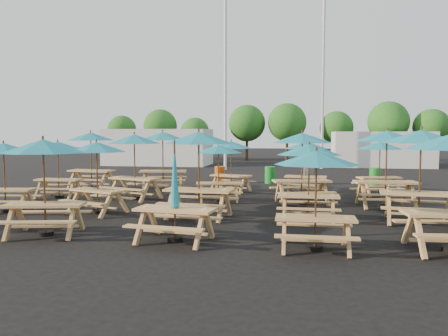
% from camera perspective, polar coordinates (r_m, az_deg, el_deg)
% --- Properties ---
extents(ground, '(120.00, 120.00, 0.00)m').
position_cam_1_polar(ground, '(15.60, -0.91, -4.45)').
color(ground, black).
rests_on(ground, ground).
extents(picnic_unit_1, '(2.06, 2.06, 2.16)m').
position_cam_1_polar(picnic_unit_1, '(14.99, -26.84, 1.83)').
color(picnic_unit_1, tan).
rests_on(picnic_unit_1, ground).
extents(picnic_unit_2, '(1.84, 1.84, 2.16)m').
position_cam_1_polar(picnic_unit_2, '(17.59, -20.89, 2.31)').
color(picnic_unit_2, tan).
rests_on(picnic_unit_2, ground).
extents(picnic_unit_3, '(2.30, 2.30, 2.52)m').
position_cam_1_polar(picnic_unit_3, '(19.94, -17.01, 3.51)').
color(picnic_unit_3, tan).
rests_on(picnic_unit_3, ground).
extents(picnic_unit_4, '(2.28, 2.28, 2.31)m').
position_cam_1_polar(picnic_unit_4, '(11.10, -22.54, 1.88)').
color(picnic_unit_4, tan).
rests_on(picnic_unit_4, ground).
extents(picnic_unit_5, '(2.34, 2.34, 2.20)m').
position_cam_1_polar(picnic_unit_5, '(13.71, -16.29, 2.07)').
color(picnic_unit_5, tan).
rests_on(picnic_unit_5, ground).
extents(picnic_unit_6, '(2.55, 2.55, 2.43)m').
position_cam_1_polar(picnic_unit_6, '(16.36, -11.63, 3.19)').
color(picnic_unit_6, tan).
rests_on(picnic_unit_6, ground).
extents(picnic_unit_7, '(2.52, 2.52, 2.54)m').
position_cam_1_polar(picnic_unit_7, '(18.92, -8.01, 3.68)').
color(picnic_unit_7, tan).
rests_on(picnic_unit_7, ground).
extents(picnic_unit_8, '(1.95, 1.75, 2.28)m').
position_cam_1_polar(picnic_unit_8, '(9.82, -6.43, -4.23)').
color(picnic_unit_8, tan).
rests_on(picnic_unit_8, ground).
extents(picnic_unit_9, '(2.29, 2.29, 2.51)m').
position_cam_1_polar(picnic_unit_9, '(12.49, -3.32, 3.22)').
color(picnic_unit_9, tan).
rests_on(picnic_unit_9, ground).
extents(picnic_unit_10, '(2.03, 2.03, 2.05)m').
position_cam_1_polar(picnic_unit_10, '(15.52, -0.71, 2.02)').
color(picnic_unit_10, tan).
rests_on(picnic_unit_10, ground).
extents(picnic_unit_11, '(2.24, 2.24, 2.14)m').
position_cam_1_polar(picnic_unit_11, '(18.07, 0.93, 2.61)').
color(picnic_unit_11, tan).
rests_on(picnic_unit_11, ground).
extents(picnic_unit_12, '(1.75, 1.75, 2.09)m').
position_cam_1_polar(picnic_unit_12, '(9.15, 11.96, 0.47)').
color(picnic_unit_12, tan).
rests_on(picnic_unit_12, ground).
extents(picnic_unit_13, '(1.82, 1.82, 2.15)m').
position_cam_1_polar(picnic_unit_13, '(12.32, 11.06, 1.71)').
color(picnic_unit_13, tan).
rests_on(picnic_unit_13, ground).
extents(picnic_unit_14, '(2.51, 2.51, 2.48)m').
position_cam_1_polar(picnic_unit_14, '(15.19, 10.17, 3.29)').
color(picnic_unit_14, tan).
rests_on(picnic_unit_14, ground).
extents(picnic_unit_15, '(1.96, 1.96, 2.13)m').
position_cam_1_polar(picnic_unit_15, '(17.98, 10.66, 2.50)').
color(picnic_unit_15, tan).
rests_on(picnic_unit_15, ground).
extents(picnic_unit_17, '(2.39, 2.39, 2.55)m').
position_cam_1_polar(picnic_unit_17, '(12.80, 24.34, 3.05)').
color(picnic_unit_17, tan).
rests_on(picnic_unit_17, ground).
extents(picnic_unit_18, '(2.31, 2.31, 2.56)m').
position_cam_1_polar(picnic_unit_18, '(15.33, 20.51, 3.34)').
color(picnic_unit_18, tan).
rests_on(picnic_unit_18, ground).
extents(picnic_unit_19, '(2.26, 2.26, 2.14)m').
position_cam_1_polar(picnic_unit_19, '(18.32, 19.70, 2.36)').
color(picnic_unit_19, tan).
rests_on(picnic_unit_19, ground).
extents(waste_bin_0, '(0.52, 0.52, 0.83)m').
position_cam_1_polar(waste_bin_0, '(21.47, -0.54, -0.89)').
color(waste_bin_0, '#CD4A0C').
rests_on(waste_bin_0, ground).
extents(waste_bin_1, '(0.52, 0.52, 0.83)m').
position_cam_1_polar(waste_bin_1, '(21.46, 6.04, -0.92)').
color(waste_bin_1, '#188626').
rests_on(waste_bin_1, ground).
extents(waste_bin_2, '(0.52, 0.52, 0.83)m').
position_cam_1_polar(waste_bin_2, '(21.44, 10.99, -0.98)').
color(waste_bin_2, gray).
rests_on(waste_bin_2, ground).
extents(waste_bin_3, '(0.52, 0.52, 0.83)m').
position_cam_1_polar(waste_bin_3, '(21.74, 19.11, -1.07)').
color(waste_bin_3, '#188626').
rests_on(waste_bin_3, ground).
extents(mast_0, '(0.20, 0.20, 12.00)m').
position_cam_1_polar(mast_0, '(29.76, 0.18, 11.36)').
color(mast_0, silver).
rests_on(mast_0, ground).
extents(mast_1, '(0.20, 0.20, 12.00)m').
position_cam_1_polar(mast_1, '(31.41, 12.80, 10.89)').
color(mast_1, silver).
rests_on(mast_1, ground).
extents(event_tent_0, '(8.00, 4.00, 2.80)m').
position_cam_1_polar(event_tent_0, '(34.88, -8.53, 2.73)').
color(event_tent_0, silver).
rests_on(event_tent_0, ground).
extents(event_tent_1, '(7.00, 4.00, 2.60)m').
position_cam_1_polar(event_tent_1, '(34.73, 19.81, 2.34)').
color(event_tent_1, silver).
rests_on(event_tent_1, ground).
extents(tree_0, '(2.80, 2.80, 4.24)m').
position_cam_1_polar(tree_0, '(43.78, -13.20, 4.87)').
color(tree_0, '#382314').
rests_on(tree_0, ground).
extents(tree_1, '(3.11, 3.11, 4.72)m').
position_cam_1_polar(tree_1, '(41.02, -8.33, 5.42)').
color(tree_1, '#382314').
rests_on(tree_1, ground).
extents(tree_2, '(2.59, 2.59, 3.93)m').
position_cam_1_polar(tree_2, '(39.88, -3.82, 4.73)').
color(tree_2, '#382314').
rests_on(tree_2, ground).
extents(tree_3, '(3.36, 3.36, 5.09)m').
position_cam_1_polar(tree_3, '(40.14, 3.02, 5.85)').
color(tree_3, '#382314').
rests_on(tree_3, ground).
extents(tree_4, '(3.41, 3.41, 5.17)m').
position_cam_1_polar(tree_4, '(39.44, 8.25, 5.91)').
color(tree_4, '#382314').
rests_on(tree_4, ground).
extents(tree_5, '(2.94, 2.94, 4.45)m').
position_cam_1_polar(tree_5, '(39.98, 14.49, 5.10)').
color(tree_5, '#382314').
rests_on(tree_5, ground).
extents(tree_6, '(3.38, 3.38, 5.13)m').
position_cam_1_polar(tree_6, '(38.79, 20.67, 5.65)').
color(tree_6, '#382314').
rests_on(tree_6, ground).
extents(tree_7, '(2.95, 2.95, 4.48)m').
position_cam_1_polar(tree_7, '(39.59, 25.48, 4.85)').
color(tree_7, '#382314').
rests_on(tree_7, ground).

